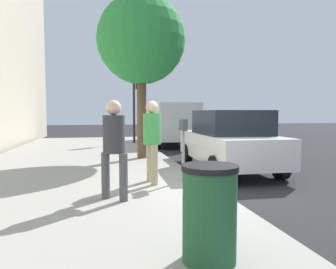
# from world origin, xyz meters

# --- Properties ---
(ground_plane) EXTENTS (80.00, 80.00, 0.00)m
(ground_plane) POSITION_xyz_m (0.00, 0.00, 0.00)
(ground_plane) COLOR #232326
(ground_plane) RESTS_ON ground
(sidewalk_slab) EXTENTS (28.00, 6.00, 0.15)m
(sidewalk_slab) POSITION_xyz_m (0.00, 3.00, 0.07)
(sidewalk_slab) COLOR gray
(sidewalk_slab) RESTS_ON ground_plane
(parking_meter) EXTENTS (0.36, 0.12, 1.41)m
(parking_meter) POSITION_xyz_m (0.55, 0.49, 1.17)
(parking_meter) COLOR gray
(parking_meter) RESTS_ON sidewalk_slab
(pedestrian_at_meter) EXTENTS (0.54, 0.39, 1.81)m
(pedestrian_at_meter) POSITION_xyz_m (0.53, 1.20, 1.22)
(pedestrian_at_meter) COLOR tan
(pedestrian_at_meter) RESTS_ON sidewalk_slab
(pedestrian_bystander) EXTENTS (0.39, 0.45, 1.77)m
(pedestrian_bystander) POSITION_xyz_m (-0.63, 2.07, 1.19)
(pedestrian_bystander) COLOR #47474C
(pedestrian_bystander) RESTS_ON sidewalk_slab
(parked_sedan_near) EXTENTS (4.45, 2.07, 1.77)m
(parked_sedan_near) POSITION_xyz_m (2.27, -1.35, 0.89)
(parked_sedan_near) COLOR silver
(parked_sedan_near) RESTS_ON ground_plane
(parked_van_far) EXTENTS (5.27, 2.27, 2.18)m
(parked_van_far) POSITION_xyz_m (9.86, -1.35, 1.26)
(parked_van_far) COLOR silver
(parked_van_far) RESTS_ON ground_plane
(street_tree) EXTENTS (2.98, 2.98, 5.50)m
(street_tree) POSITION_xyz_m (4.41, 0.92, 4.13)
(street_tree) COLOR brown
(street_tree) RESTS_ON sidewalk_slab
(traffic_signal) EXTENTS (0.24, 0.44, 3.60)m
(traffic_signal) POSITION_xyz_m (9.84, 0.51, 2.58)
(traffic_signal) COLOR black
(traffic_signal) RESTS_ON sidewalk_slab
(trash_bin) EXTENTS (0.59, 0.59, 1.01)m
(trash_bin) POSITION_xyz_m (-3.16, 1.21, 0.66)
(trash_bin) COLOR #1E4C2D
(trash_bin) RESTS_ON sidewalk_slab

